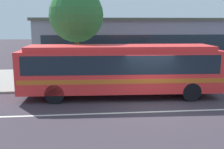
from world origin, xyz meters
The scene contains 9 objects.
ground_plane centered at (0.00, 0.00, 0.00)m, with size 120.00×120.00×0.00m, color #3D333C.
sidewalk_slab centered at (0.00, 7.35, 0.06)m, with size 60.00×8.00×0.12m, color #9E958D.
lane_stripe_center centered at (0.00, -0.80, 0.00)m, with size 56.00×0.16×0.01m, color silver.
transit_bus centered at (-1.35, 2.00, 1.68)m, with size 10.99×2.91×2.89m.
pedestrian_waiting_near_sign centered at (3.17, 4.50, 1.08)m, with size 0.45×0.45×1.65m.
pedestrian_walking_along_curb centered at (4.18, 5.11, 1.05)m, with size 0.40×0.40×1.60m.
pedestrian_standing_by_tree centered at (1.98, 5.02, 1.10)m, with size 0.48×0.48×1.67m.
street_tree_near_stop centered at (-3.81, 5.47, 4.59)m, with size 3.54×3.54×6.26m.
station_building centered at (1.42, 13.87, 2.27)m, with size 18.34×8.74×4.53m.
Camera 1 is at (-3.30, -12.61, 4.07)m, focal length 43.25 mm.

